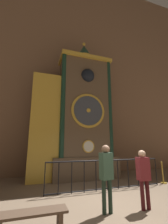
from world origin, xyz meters
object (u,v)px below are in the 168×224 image
Objects in this scene: visitor_near at (106,171)px; visitor_far at (143,173)px; clock_tower at (76,115)px; stanchion_post at (163,176)px; visitor_bench at (31,218)px.

visitor_near is 1.13m from visitor_far.
clock_tower is 5.24× the size of visitor_far.
visitor_bench is at bearing -157.42° from stanchion_post.
clock_tower is 8.60× the size of stanchion_post.
visitor_far is 1.10× the size of visitor_bench.
visitor_near is at bearing 175.82° from visitor_far.
visitor_far is 3.59m from stanchion_post.
visitor_near reaches higher than visitor_far.
visitor_near reaches higher than stanchion_post.
visitor_bench is at bearing -179.87° from visitor_near.
visitor_bench is at bearing -172.75° from visitor_far.
visitor_bench is (-1.89, -0.40, -0.74)m from visitor_near.
visitor_far is 3.09m from visitor_bench.
clock_tower is 4.78× the size of visitor_near.
visitor_near is 1.80× the size of stanchion_post.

